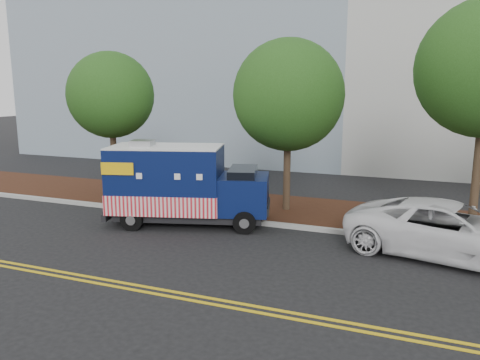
% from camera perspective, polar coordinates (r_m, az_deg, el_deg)
% --- Properties ---
extents(ground, '(120.00, 120.00, 0.00)m').
position_cam_1_polar(ground, '(15.30, -2.84, -6.49)').
color(ground, black).
rests_on(ground, ground).
extents(curb, '(120.00, 0.18, 0.15)m').
position_cam_1_polar(curb, '(16.51, -0.84, -4.89)').
color(curb, '#9E9E99').
rests_on(curb, ground).
extents(mulch_strip, '(120.00, 4.00, 0.15)m').
position_cam_1_polar(mulch_strip, '(18.40, 1.64, -3.21)').
color(mulch_strip, black).
rests_on(mulch_strip, ground).
extents(centerline_near, '(120.00, 0.10, 0.01)m').
position_cam_1_polar(centerline_near, '(11.64, -12.08, -12.50)').
color(centerline_near, gold).
rests_on(centerline_near, ground).
extents(centerline_far, '(120.00, 0.10, 0.01)m').
position_cam_1_polar(centerline_far, '(11.46, -12.78, -12.94)').
color(centerline_far, gold).
rests_on(centerline_far, ground).
extents(tree_a, '(3.51, 3.51, 6.11)m').
position_cam_1_polar(tree_a, '(20.10, -15.48, 9.91)').
color(tree_a, '#38281C').
rests_on(tree_a, ground).
extents(tree_b, '(4.04, 4.04, 6.41)m').
position_cam_1_polar(tree_b, '(17.19, 5.92, 10.23)').
color(tree_b, '#38281C').
rests_on(tree_b, ground).
extents(sign_post, '(0.06, 0.06, 2.40)m').
position_cam_1_polar(sign_post, '(17.87, -10.50, -0.13)').
color(sign_post, '#473828').
rests_on(sign_post, ground).
extents(food_truck, '(5.83, 3.42, 2.90)m').
position_cam_1_polar(food_truck, '(16.12, -7.24, -0.83)').
color(food_truck, black).
rests_on(food_truck, ground).
extents(white_car, '(5.98, 3.71, 1.54)m').
position_cam_1_polar(white_car, '(14.20, 24.19, -5.63)').
color(white_car, white).
rests_on(white_car, ground).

